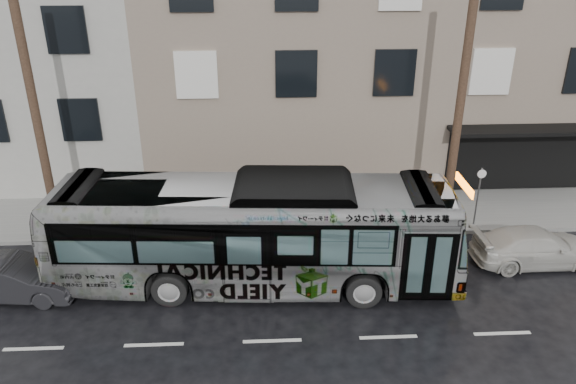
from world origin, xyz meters
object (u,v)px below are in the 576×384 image
utility_pole_rear (36,117)px  dark_sedan (14,279)px  white_sedan (536,247)px  utility_pole_front (459,111)px  sign_post (477,199)px  bus (253,233)px

utility_pole_rear → dark_sedan: bearing=-94.2°
utility_pole_rear → white_sedan: 17.01m
utility_pole_front → white_sedan: 5.19m
sign_post → dark_sedan: bearing=-167.7°
utility_pole_front → utility_pole_rear: size_ratio=1.00×
sign_post → dark_sedan: 15.72m
dark_sedan → utility_pole_front: bearing=-71.5°
utility_pole_rear → dark_sedan: (-0.24, -3.34, -4.01)m
bus → sign_post: bearing=-66.9°
utility_pole_front → sign_post: bearing=0.0°
utility_pole_front → utility_pole_rear: bearing=180.0°
utility_pole_rear → white_sedan: size_ratio=2.13×
utility_pole_front → sign_post: (1.10, 0.00, -3.30)m
sign_post → white_sedan: (1.28, -2.23, -0.74)m
utility_pole_front → white_sedan: (2.38, -2.23, -4.04)m
utility_pole_front → sign_post: size_ratio=3.75×
bus → dark_sedan: 7.36m
dark_sedan → utility_pole_rear: bearing=1.2°
bus → white_sedan: bearing=-82.5°
utility_pole_rear → white_sedan: utility_pole_rear is taller
bus → utility_pole_front: bearing=-64.1°
bus → utility_pole_rear: bearing=71.4°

